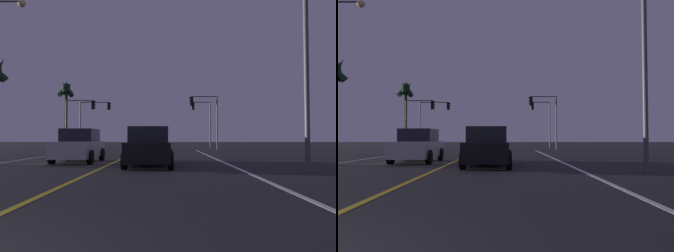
% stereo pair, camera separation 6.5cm
% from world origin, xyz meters
% --- Properties ---
extents(lane_edge_right, '(0.16, 37.27, 0.01)m').
position_xyz_m(lane_edge_right, '(5.54, 12.63, 0.00)').
color(lane_edge_right, silver).
rests_on(lane_edge_right, ground).
extents(lane_center_divider, '(0.16, 37.27, 0.01)m').
position_xyz_m(lane_center_divider, '(0.00, 12.63, 0.00)').
color(lane_center_divider, gold).
rests_on(lane_center_divider, ground).
extents(car_lead_same_lane, '(2.02, 4.30, 1.70)m').
position_xyz_m(car_lead_same_lane, '(1.93, 11.81, 0.82)').
color(car_lead_same_lane, black).
rests_on(car_lead_same_lane, ground).
extents(car_oncoming, '(2.02, 4.30, 1.70)m').
position_xyz_m(car_oncoming, '(-1.81, 14.55, 0.82)').
color(car_oncoming, black).
rests_on(car_oncoming, ground).
extents(traffic_light_near_right, '(2.93, 0.36, 5.56)m').
position_xyz_m(traffic_light_near_right, '(6.43, 31.77, 4.11)').
color(traffic_light_near_right, '#4C4C51').
rests_on(traffic_light_near_right, ground).
extents(traffic_light_near_left, '(3.10, 0.36, 5.14)m').
position_xyz_m(traffic_light_near_left, '(-6.29, 31.77, 3.84)').
color(traffic_light_near_left, '#4C4C51').
rests_on(traffic_light_near_left, ground).
extents(traffic_light_far_right, '(2.37, 0.36, 5.57)m').
position_xyz_m(traffic_light_far_right, '(6.71, 37.27, 4.08)').
color(traffic_light_far_right, '#4C4C51').
rests_on(traffic_light_far_right, ground).
extents(traffic_light_far_left, '(3.73, 0.36, 5.55)m').
position_xyz_m(traffic_light_far_left, '(-6.02, 37.27, 4.15)').
color(traffic_light_far_left, '#4C4C51').
rests_on(traffic_light_far_left, ground).
extents(street_lamp_right_near, '(2.77, 0.44, 7.10)m').
position_xyz_m(street_lamp_right_near, '(7.02, 9.49, 4.62)').
color(street_lamp_right_near, '#4C4C51').
rests_on(street_lamp_right_near, ground).
extents(palm_tree_left_far, '(1.88, 2.08, 7.67)m').
position_xyz_m(palm_tree_left_far, '(-8.52, 34.14, 6.07)').
color(palm_tree_left_far, '#473826').
rests_on(palm_tree_left_far, ground).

